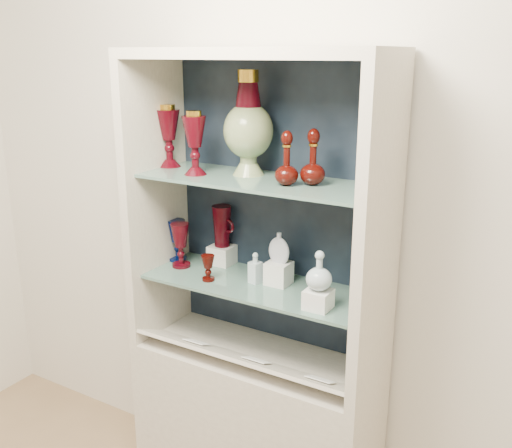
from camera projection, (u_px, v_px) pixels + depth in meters
The scene contains 30 objects.
wall_back at pixel (283, 187), 2.31m from camera, with size 3.50×0.02×2.80m, color white.
cabinet_base at pixel (256, 432), 2.42m from camera, with size 1.00×0.40×0.75m, color #B9AF9C.
cabinet_back_panel at pixel (280, 206), 2.31m from camera, with size 0.98×0.02×1.15m, color black.
cabinet_side_left at pixel (157, 202), 2.38m from camera, with size 0.04×0.40×1.15m, color #B9AF9C.
cabinet_side_right at pixel (379, 238), 1.92m from camera, with size 0.04×0.40×1.15m, color #B9AF9C.
cabinet_top_cap at pixel (256, 53), 1.98m from camera, with size 1.00×0.40×0.04m, color #B9AF9C.
shelf_lower at pixel (259, 285), 2.25m from camera, with size 0.92×0.34×0.01m, color slate.
shelf_upper at pixel (259, 181), 2.13m from camera, with size 0.92×0.34×0.01m, color slate.
label_ledge at pixel (242, 359), 2.22m from camera, with size 0.92×0.18×0.01m, color #B9AF9C.
label_card_0 at pixel (320, 379), 2.05m from camera, with size 0.10×0.07×0.00m, color white.
label_card_1 at pixel (257, 360), 2.18m from camera, with size 0.10×0.07×0.00m, color white.
label_card_2 at pixel (197, 342), 2.31m from camera, with size 0.10×0.07×0.00m, color white.
pedestal_lamp_left at pixel (169, 136), 2.32m from camera, with size 0.10×0.10×0.25m, color #42040C, non-canonical shape.
pedestal_lamp_right at pixel (195, 143), 2.17m from camera, with size 0.09×0.09×0.24m, color #42040C, non-canonical shape.
enamel_urn at pixel (248, 123), 2.15m from camera, with size 0.19×0.19×0.39m, color #11431D, non-canonical shape.
ruby_decanter_a at pixel (287, 155), 1.99m from camera, with size 0.09×0.09×0.22m, color #3D0B06, non-canonical shape.
ruby_decanter_b at pixel (313, 155), 2.00m from camera, with size 0.09×0.09×0.21m, color #3D0B06, non-canonical shape.
lidded_bowl at pixel (371, 182), 1.89m from camera, with size 0.07×0.07×0.08m, color #3D0B06, non-canonical shape.
cobalt_goblet at pixel (177, 240), 2.47m from camera, with size 0.08×0.08×0.18m, color #020E3A, non-canonical shape.
ruby_goblet_tall at pixel (181, 245), 2.40m from camera, with size 0.08×0.08×0.19m, color #42040C, non-canonical shape.
ruby_goblet_small at pixel (208, 268), 2.26m from camera, with size 0.05×0.05×0.11m, color #3D0B06, non-canonical shape.
riser_ruby_pitcher at pixel (222, 255), 2.45m from camera, with size 0.10×0.10×0.08m, color silver.
ruby_pitcher at pixel (222, 226), 2.41m from camera, with size 0.13×0.08×0.18m, color #42040C, non-canonical shape.
clear_square_bottle at pixel (255, 268), 2.24m from camera, with size 0.04×0.04×0.13m, color #AAC1C7, non-canonical shape.
riser_flat_flask at pixel (279, 273), 2.23m from camera, with size 0.09×0.09×0.09m, color silver.
flat_flask at pixel (279, 247), 2.20m from camera, with size 0.09×0.04×0.12m, color silver, non-canonical shape.
riser_clear_round_decanter at pixel (318, 299), 2.02m from camera, with size 0.09×0.09×0.07m, color silver.
clear_round_decanter at pixel (319, 272), 1.99m from camera, with size 0.09×0.09×0.14m, color #AAC1C7, non-canonical shape.
riser_cameo_medallion at pixel (373, 284), 2.11m from camera, with size 0.08×0.08×0.10m, color silver.
cameo_medallion at pixel (375, 255), 2.08m from camera, with size 0.11×0.04×0.13m, color black, non-canonical shape.
Camera 1 is at (1.04, -0.25, 1.92)m, focal length 40.00 mm.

